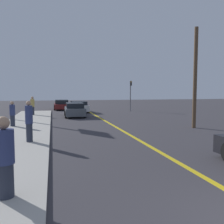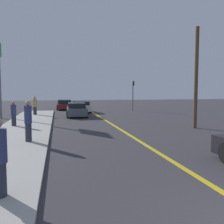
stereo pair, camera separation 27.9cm
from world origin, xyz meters
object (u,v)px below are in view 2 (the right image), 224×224
(traffic_light, at_px, (133,92))
(car_ahead_center, at_px, (77,110))
(car_far_distant, at_px, (81,107))
(pedestrian_far_standing, at_px, (14,114))
(utility_pole, at_px, (196,78))
(pedestrian_mid_group, at_px, (28,121))
(car_parked_left_lot, at_px, (64,105))
(pedestrian_by_sign, at_px, (35,106))

(traffic_light, bearing_deg, car_ahead_center, -144.05)
(car_ahead_center, distance_m, car_far_distant, 4.55)
(car_far_distant, bearing_deg, car_ahead_center, -102.72)
(pedestrian_far_standing, relative_size, traffic_light, 0.46)
(car_ahead_center, distance_m, utility_pole, 11.48)
(pedestrian_far_standing, distance_m, traffic_light, 16.13)
(pedestrian_mid_group, height_order, traffic_light, traffic_light)
(car_parked_left_lot, relative_size, traffic_light, 1.33)
(pedestrian_far_standing, bearing_deg, traffic_light, 44.15)
(car_far_distant, relative_size, traffic_light, 1.13)
(traffic_light, bearing_deg, pedestrian_far_standing, -135.85)
(car_ahead_center, distance_m, pedestrian_far_standing, 7.59)
(car_ahead_center, distance_m, car_parked_left_lot, 9.31)
(car_parked_left_lot, height_order, pedestrian_by_sign, pedestrian_by_sign)
(pedestrian_far_standing, distance_m, utility_pole, 11.92)
(car_far_distant, xyz_separation_m, pedestrian_by_sign, (-4.66, -2.95, 0.37))
(pedestrian_by_sign, bearing_deg, pedestrian_mid_group, -86.46)
(car_ahead_center, distance_m, traffic_light, 8.83)
(car_far_distant, height_order, traffic_light, traffic_light)
(utility_pole, bearing_deg, traffic_light, 89.34)
(pedestrian_by_sign, bearing_deg, pedestrian_far_standing, -95.10)
(pedestrian_mid_group, bearing_deg, car_parked_left_lot, 84.07)
(pedestrian_far_standing, height_order, utility_pole, utility_pole)
(car_parked_left_lot, bearing_deg, pedestrian_by_sign, -110.37)
(pedestrian_by_sign, bearing_deg, traffic_light, 18.24)
(pedestrian_by_sign, bearing_deg, car_parked_left_lot, 69.03)
(pedestrian_mid_group, relative_size, pedestrian_far_standing, 1.14)
(car_ahead_center, height_order, car_far_distant, car_ahead_center)
(pedestrian_far_standing, bearing_deg, car_ahead_center, 53.55)
(pedestrian_far_standing, height_order, traffic_light, traffic_light)
(car_far_distant, height_order, pedestrian_far_standing, pedestrian_far_standing)
(car_far_distant, relative_size, pedestrian_far_standing, 2.47)
(car_ahead_center, relative_size, car_parked_left_lot, 0.88)
(traffic_light, bearing_deg, car_parked_left_lot, 152.14)
(car_ahead_center, relative_size, pedestrian_by_sign, 2.37)
(car_ahead_center, relative_size, pedestrian_far_standing, 2.56)
(car_ahead_center, height_order, pedestrian_by_sign, pedestrian_by_sign)
(traffic_light, bearing_deg, pedestrian_by_sign, -161.76)
(car_parked_left_lot, distance_m, traffic_light, 9.06)
(car_parked_left_lot, distance_m, pedestrian_far_standing, 15.80)
(car_ahead_center, height_order, utility_pole, utility_pole)
(car_ahead_center, height_order, pedestrian_mid_group, pedestrian_mid_group)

